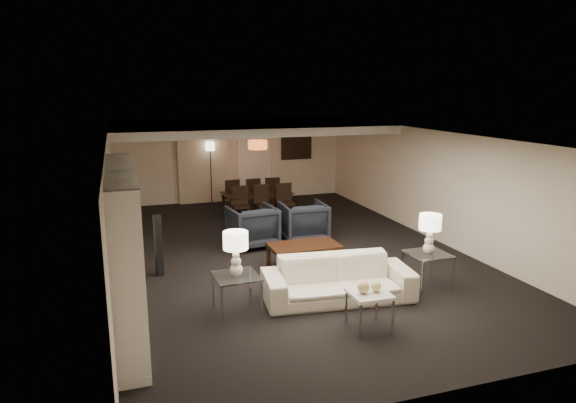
# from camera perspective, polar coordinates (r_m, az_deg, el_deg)

# --- Properties ---
(floor) EXTENTS (11.00, 11.00, 0.00)m
(floor) POSITION_cam_1_polar(r_m,az_deg,el_deg) (11.03, -0.00, -5.59)
(floor) COLOR black
(floor) RESTS_ON ground
(ceiling) EXTENTS (7.00, 11.00, 0.02)m
(ceiling) POSITION_cam_1_polar(r_m,az_deg,el_deg) (10.53, -0.00, 7.46)
(ceiling) COLOR silver
(ceiling) RESTS_ON ground
(wall_back) EXTENTS (7.00, 0.02, 2.50)m
(wall_back) POSITION_cam_1_polar(r_m,az_deg,el_deg) (15.95, -6.29, 4.59)
(wall_back) COLOR beige
(wall_back) RESTS_ON ground
(wall_front) EXTENTS (7.00, 0.02, 2.50)m
(wall_front) POSITION_cam_1_polar(r_m,az_deg,el_deg) (5.96, 17.23, -9.48)
(wall_front) COLOR beige
(wall_front) RESTS_ON ground
(wall_left) EXTENTS (0.02, 11.00, 2.50)m
(wall_left) POSITION_cam_1_polar(r_m,az_deg,el_deg) (10.18, -19.02, -0.53)
(wall_left) COLOR beige
(wall_left) RESTS_ON ground
(wall_right) EXTENTS (0.02, 11.00, 2.50)m
(wall_right) POSITION_cam_1_polar(r_m,az_deg,el_deg) (12.26, 15.72, 1.81)
(wall_right) COLOR beige
(wall_right) RESTS_ON ground
(ceiling_soffit) EXTENTS (7.00, 4.00, 0.20)m
(ceiling_soffit) POSITION_cam_1_polar(r_m,az_deg,el_deg) (13.89, -4.62, 8.23)
(ceiling_soffit) COLOR silver
(ceiling_soffit) RESTS_ON ceiling
(curtains) EXTENTS (1.50, 0.12, 2.40)m
(curtains) POSITION_cam_1_polar(r_m,az_deg,el_deg) (15.72, -9.44, 4.19)
(curtains) COLOR beige
(curtains) RESTS_ON wall_back
(door) EXTENTS (0.90, 0.05, 2.10)m
(door) POSITION_cam_1_polar(r_m,az_deg,el_deg) (16.11, -3.81, 3.99)
(door) COLOR silver
(door) RESTS_ON wall_back
(painting) EXTENTS (0.95, 0.04, 0.65)m
(painting) POSITION_cam_1_polar(r_m,az_deg,el_deg) (16.44, 0.92, 5.95)
(painting) COLOR #142D38
(painting) RESTS_ON wall_back
(media_unit) EXTENTS (0.38, 3.40, 2.35)m
(media_unit) POSITION_cam_1_polar(r_m,az_deg,el_deg) (7.68, -17.61, -5.13)
(media_unit) COLOR white
(media_unit) RESTS_ON wall_left
(pendant_light) EXTENTS (0.52, 0.52, 0.24)m
(pendant_light) POSITION_cam_1_polar(r_m,az_deg,el_deg) (14.01, -3.39, 6.31)
(pendant_light) COLOR #D8591E
(pendant_light) RESTS_ON ceiling_soffit
(sofa) EXTENTS (2.54, 1.22, 0.71)m
(sofa) POSITION_cam_1_polar(r_m,az_deg,el_deg) (8.55, 5.58, -8.59)
(sofa) COLOR beige
(sofa) RESTS_ON floor
(coffee_table) EXTENTS (1.35, 0.79, 0.48)m
(coffee_table) POSITION_cam_1_polar(r_m,az_deg,el_deg) (9.98, 1.82, -6.11)
(coffee_table) COLOR black
(coffee_table) RESTS_ON floor
(armchair_left) EXTENTS (1.08, 1.10, 0.91)m
(armchair_left) POSITION_cam_1_polar(r_m,az_deg,el_deg) (11.31, -4.02, -2.77)
(armchair_left) COLOR black
(armchair_left) RESTS_ON floor
(armchair_right) EXTENTS (1.01, 1.03, 0.91)m
(armchair_right) POSITION_cam_1_polar(r_m,az_deg,el_deg) (11.65, 1.71, -2.28)
(armchair_right) COLOR black
(armchair_right) RESTS_ON floor
(side_table_left) EXTENTS (0.69, 0.69, 0.63)m
(side_table_left) POSITION_cam_1_polar(r_m,az_deg,el_deg) (8.07, -5.71, -10.25)
(side_table_left) COLOR white
(side_table_left) RESTS_ON floor
(side_table_right) EXTENTS (0.69, 0.69, 0.63)m
(side_table_right) POSITION_cam_1_polar(r_m,az_deg,el_deg) (9.35, 15.22, -7.39)
(side_table_right) COLOR white
(side_table_right) RESTS_ON floor
(table_lamp_left) EXTENTS (0.39, 0.39, 0.69)m
(table_lamp_left) POSITION_cam_1_polar(r_m,az_deg,el_deg) (7.84, -5.82, -5.80)
(table_lamp_left) COLOR #EAE4C5
(table_lamp_left) RESTS_ON side_table_left
(table_lamp_right) EXTENTS (0.42, 0.42, 0.69)m
(table_lamp_right) POSITION_cam_1_polar(r_m,az_deg,el_deg) (9.16, 15.45, -3.50)
(table_lamp_right) COLOR beige
(table_lamp_right) RESTS_ON side_table_right
(marble_table) EXTENTS (0.57, 0.57, 0.56)m
(marble_table) POSITION_cam_1_polar(r_m,az_deg,el_deg) (7.67, 8.97, -11.87)
(marble_table) COLOR white
(marble_table) RESTS_ON floor
(gold_gourd_a) EXTENTS (0.18, 0.18, 0.18)m
(gold_gourd_a) POSITION_cam_1_polar(r_m,az_deg,el_deg) (7.48, 8.38, -9.42)
(gold_gourd_a) COLOR #D7BA72
(gold_gourd_a) RESTS_ON marble_table
(gold_gourd_b) EXTENTS (0.16, 0.16, 0.16)m
(gold_gourd_b) POSITION_cam_1_polar(r_m,az_deg,el_deg) (7.57, 9.75, -9.28)
(gold_gourd_b) COLOR #E6D37A
(gold_gourd_b) RESTS_ON marble_table
(television) EXTENTS (1.17, 0.15, 0.67)m
(television) POSITION_cam_1_polar(r_m,az_deg,el_deg) (8.53, -17.50, -4.00)
(television) COLOR black
(television) RESTS_ON media_unit
(vase_blue) EXTENTS (0.17, 0.17, 0.18)m
(vase_blue) POSITION_cam_1_polar(r_m,az_deg,el_deg) (6.78, -17.42, -7.70)
(vase_blue) COLOR #2836AD
(vase_blue) RESTS_ON media_unit
(vase_amber) EXTENTS (0.16, 0.16, 0.17)m
(vase_amber) POSITION_cam_1_polar(r_m,az_deg,el_deg) (7.21, -17.80, -2.41)
(vase_amber) COLOR #BD7E3F
(vase_amber) RESTS_ON media_unit
(floor_speaker) EXTENTS (0.15, 0.15, 1.16)m
(floor_speaker) POSITION_cam_1_polar(r_m,az_deg,el_deg) (9.81, -14.20, -4.76)
(floor_speaker) COLOR black
(floor_speaker) RESTS_ON floor
(dining_table) EXTENTS (1.89, 1.14, 0.64)m
(dining_table) POSITION_cam_1_polar(r_m,az_deg,el_deg) (14.02, -3.44, -0.31)
(dining_table) COLOR black
(dining_table) RESTS_ON floor
(chair_nl) EXTENTS (0.49, 0.49, 0.95)m
(chair_nl) POSITION_cam_1_polar(r_m,az_deg,el_deg) (13.23, -5.22, -0.43)
(chair_nl) COLOR black
(chair_nl) RESTS_ON floor
(chair_nm) EXTENTS (0.47, 0.47, 0.95)m
(chair_nm) POSITION_cam_1_polar(r_m,az_deg,el_deg) (13.38, -2.72, -0.25)
(chair_nm) COLOR black
(chair_nm) RESTS_ON floor
(chair_nr) EXTENTS (0.47, 0.47, 0.95)m
(chair_nr) POSITION_cam_1_polar(r_m,az_deg,el_deg) (13.55, -0.28, -0.07)
(chair_nr) COLOR black
(chair_nr) RESTS_ON floor
(chair_fl) EXTENTS (0.49, 0.49, 0.95)m
(chair_fl) POSITION_cam_1_polar(r_m,az_deg,el_deg) (14.47, -6.41, 0.66)
(chair_fl) COLOR black
(chair_fl) RESTS_ON floor
(chair_fm) EXTENTS (0.48, 0.48, 0.95)m
(chair_fm) POSITION_cam_1_polar(r_m,az_deg,el_deg) (14.61, -4.11, 0.82)
(chair_fm) COLOR black
(chair_fm) RESTS_ON floor
(chair_fr) EXTENTS (0.49, 0.49, 0.95)m
(chair_fr) POSITION_cam_1_polar(r_m,az_deg,el_deg) (14.76, -1.85, 0.97)
(chair_fr) COLOR black
(chair_fr) RESTS_ON floor
(floor_lamp) EXTENTS (0.31, 0.31, 1.86)m
(floor_lamp) POSITION_cam_1_polar(r_m,az_deg,el_deg) (15.57, -8.55, 3.14)
(floor_lamp) COLOR black
(floor_lamp) RESTS_ON floor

